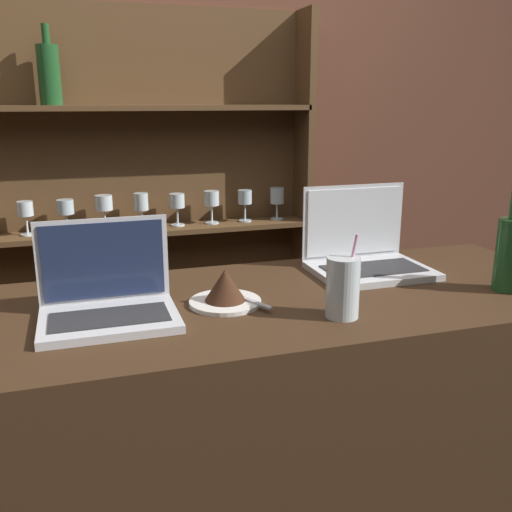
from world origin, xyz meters
TOP-DOWN VIEW (x-y plane):
  - bar_counter at (0.00, 0.31)m, footprint 1.93×0.62m
  - back_wall at (0.00, 1.44)m, footprint 7.00×0.06m
  - back_shelf at (-0.06, 1.37)m, footprint 1.40×0.18m
  - laptop_near at (-0.25, 0.29)m, footprint 0.29×0.21m
  - laptop_far at (0.47, 0.45)m, footprint 0.32×0.24m
  - cake_plate at (0.02, 0.30)m, footprint 0.17×0.18m
  - water_glass at (0.25, 0.14)m, footprint 0.07×0.07m
  - wine_bottle_green at (0.73, 0.19)m, footprint 0.07×0.07m

SIDE VIEW (x-z plane):
  - bar_counter at x=0.00m, z-range 0.00..1.08m
  - back_shelf at x=-0.06m, z-range 0.04..1.94m
  - cake_plate at x=0.02m, z-range 1.07..1.16m
  - laptop_near at x=-0.25m, z-range 1.02..1.23m
  - laptop_far at x=0.47m, z-range 1.02..1.25m
  - water_glass at x=0.25m, z-range 1.06..1.24m
  - wine_bottle_green at x=0.73m, z-range 1.05..1.31m
  - back_wall at x=0.00m, z-range 0.00..2.70m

